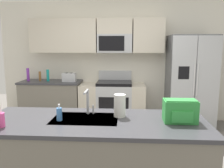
{
  "coord_description": "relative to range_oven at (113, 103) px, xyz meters",
  "views": [
    {
      "loc": [
        0.19,
        -2.98,
        1.65
      ],
      "look_at": [
        -0.04,
        0.6,
        1.05
      ],
      "focal_mm": 37.07,
      "sensor_mm": 36.0,
      "label": 1
    }
  ],
  "objects": [
    {
      "name": "paper_towel_roll",
      "position": [
        0.22,
        -2.4,
        0.58
      ],
      "size": [
        0.12,
        0.12,
        0.24
      ],
      "primitive_type": "cylinder",
      "color": "white",
      "rests_on": "island_counter"
    },
    {
      "name": "range_oven",
      "position": [
        0.0,
        0.0,
        0.0
      ],
      "size": [
        1.36,
        0.61,
        1.1
      ],
      "color": "#B7BABF",
      "rests_on": "ground"
    },
    {
      "name": "ground_plane",
      "position": [
        0.11,
        -1.8,
        -0.44
      ],
      "size": [
        9.0,
        9.0,
        0.0
      ],
      "primitive_type": "plane",
      "color": "#66605B",
      "rests_on": "ground"
    },
    {
      "name": "soap_dispenser",
      "position": [
        -0.38,
        -2.57,
        0.53
      ],
      "size": [
        0.06,
        0.06,
        0.17
      ],
      "color": "#4C8CD8",
      "rests_on": "island_counter"
    },
    {
      "name": "back_counter",
      "position": [
        -1.32,
        -0.0,
        0.01
      ],
      "size": [
        1.27,
        0.63,
        0.9
      ],
      "color": "slate",
      "rests_on": "ground"
    },
    {
      "name": "bottle_purple",
      "position": [
        -1.81,
        -0.01,
        0.59
      ],
      "size": [
        0.06,
        0.06,
        0.27
      ],
      "primitive_type": "cylinder",
      "color": "purple",
      "rests_on": "back_counter"
    },
    {
      "name": "backpack",
      "position": [
        0.82,
        -2.54,
        0.57
      ],
      "size": [
        0.32,
        0.22,
        0.23
      ],
      "color": "green",
      "rests_on": "island_counter"
    },
    {
      "name": "bottle_teal",
      "position": [
        -1.38,
        -0.02,
        0.58
      ],
      "size": [
        0.06,
        0.06,
        0.25
      ],
      "primitive_type": "cylinder",
      "color": "teal",
      "rests_on": "back_counter"
    },
    {
      "name": "toaster",
      "position": [
        -0.91,
        -0.05,
        0.55
      ],
      "size": [
        0.28,
        0.16,
        0.18
      ],
      "color": "#B7BABF",
      "rests_on": "back_counter"
    },
    {
      "name": "pepper_mill",
      "position": [
        -1.56,
        -0.0,
        0.56
      ],
      "size": [
        0.05,
        0.05,
        0.2
      ],
      "primitive_type": "cylinder",
      "color": "brown",
      "rests_on": "back_counter"
    },
    {
      "name": "kitchen_wall_unit",
      "position": [
        -0.04,
        0.28,
        1.03
      ],
      "size": [
        5.2,
        0.43,
        2.6
      ],
      "color": "silver",
      "rests_on": "ground"
    },
    {
      "name": "island_counter",
      "position": [
        -0.03,
        -2.54,
        0.01
      ],
      "size": [
        2.29,
        0.89,
        0.9
      ],
      "color": "slate",
      "rests_on": "ground"
    },
    {
      "name": "refrigerator",
      "position": [
        1.58,
        -0.07,
        0.48
      ],
      "size": [
        0.9,
        0.76,
        1.85
      ],
      "color": "#4C4F54",
      "rests_on": "ground"
    },
    {
      "name": "drink_cup_pink",
      "position": [
        -0.88,
        -2.79,
        0.53
      ],
      "size": [
        0.08,
        0.08,
        0.25
      ],
      "color": "#EA4C93",
      "rests_on": "island_counter"
    },
    {
      "name": "sink_faucet",
      "position": [
        -0.13,
        -2.35,
        0.62
      ],
      "size": [
        0.08,
        0.21,
        0.28
      ],
      "color": "#B7BABF",
      "rests_on": "island_counter"
    }
  ]
}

